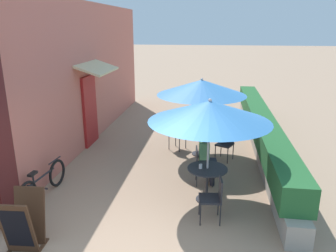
# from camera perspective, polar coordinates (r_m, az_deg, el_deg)

# --- Properties ---
(cafe_facade_wall) EXTENTS (0.98, 10.85, 4.20)m
(cafe_facade_wall) POSITION_cam_1_polar(r_m,az_deg,el_deg) (10.43, -13.80, 8.75)
(cafe_facade_wall) COLOR #C66B5B
(cafe_facade_wall) RESTS_ON ground_plane
(planter_hedge) EXTENTS (0.60, 9.85, 1.01)m
(planter_hedge) POSITION_cam_1_polar(r_m,az_deg,el_deg) (10.19, 15.88, -0.56)
(planter_hedge) COLOR gray
(planter_hedge) RESTS_ON ground_plane
(patio_table_near) EXTENTS (0.82, 0.82, 0.73)m
(patio_table_near) POSITION_cam_1_polar(r_m,az_deg,el_deg) (6.85, 6.83, -8.71)
(patio_table_near) COLOR #28282D
(patio_table_near) RESTS_ON ground_plane
(patio_umbrella_near) EXTENTS (2.41, 2.41, 2.18)m
(patio_umbrella_near) POSITION_cam_1_polar(r_m,az_deg,el_deg) (6.38, 7.26, 2.57)
(patio_umbrella_near) COLOR #B7B7BC
(patio_umbrella_near) RESTS_ON ground_plane
(cafe_chair_near_left) EXTENTS (0.44, 0.44, 0.87)m
(cafe_chair_near_left) POSITION_cam_1_polar(r_m,az_deg,el_deg) (7.54, 5.82, -6.40)
(cafe_chair_near_left) COLOR #232328
(cafe_chair_near_left) RESTS_ON ground_plane
(seated_patron_near_left) EXTENTS (0.43, 0.36, 1.25)m
(seated_patron_near_left) POSITION_cam_1_polar(r_m,az_deg,el_deg) (7.48, 6.72, -5.20)
(seated_patron_near_left) COLOR #23232D
(seated_patron_near_left) RESTS_ON ground_plane
(cafe_chair_near_right) EXTENTS (0.44, 0.44, 0.87)m
(cafe_chair_near_right) POSITION_cam_1_polar(r_m,az_deg,el_deg) (6.21, 8.06, -11.92)
(cafe_chair_near_right) COLOR #232328
(cafe_chair_near_right) RESTS_ON ground_plane
(coffee_cup_near) EXTENTS (0.07, 0.07, 0.09)m
(coffee_cup_near) POSITION_cam_1_polar(r_m,az_deg,el_deg) (6.73, 5.69, -7.00)
(coffee_cup_near) COLOR white
(coffee_cup_near) RESTS_ON patio_table_near
(patio_table_mid) EXTENTS (0.82, 0.82, 0.73)m
(patio_table_mid) POSITION_cam_1_polar(r_m,az_deg,el_deg) (9.22, 5.62, -1.78)
(patio_table_mid) COLOR #28282D
(patio_table_mid) RESTS_ON ground_plane
(patio_umbrella_mid) EXTENTS (2.41, 2.41, 2.18)m
(patio_umbrella_mid) POSITION_cam_1_polar(r_m,az_deg,el_deg) (8.87, 5.88, 6.70)
(patio_umbrella_mid) COLOR #B7B7BC
(patio_umbrella_mid) RESTS_ON ground_plane
(cafe_chair_mid_left) EXTENTS (0.54, 0.54, 0.87)m
(cafe_chair_mid_left) POSITION_cam_1_polar(r_m,az_deg,el_deg) (8.99, 10.06, -2.65)
(cafe_chair_mid_left) COLOR #232328
(cafe_chair_mid_left) RESTS_ON ground_plane
(cafe_chair_mid_right) EXTENTS (0.54, 0.54, 0.87)m
(cafe_chair_mid_right) POSITION_cam_1_polar(r_m,az_deg,el_deg) (9.52, 1.43, -1.24)
(cafe_chair_mid_right) COLOR #232328
(cafe_chair_mid_right) RESTS_ON ground_plane
(coffee_cup_mid) EXTENTS (0.07, 0.07, 0.09)m
(coffee_cup_mid) POSITION_cam_1_polar(r_m,az_deg,el_deg) (9.11, 5.32, -0.49)
(coffee_cup_mid) COLOR teal
(coffee_cup_mid) RESTS_ON patio_table_mid
(bicycle_leaning) EXTENTS (0.20, 1.72, 0.71)m
(bicycle_leaning) POSITION_cam_1_polar(r_m,az_deg,el_deg) (7.48, -20.95, -9.29)
(bicycle_leaning) COLOR black
(bicycle_leaning) RESTS_ON ground_plane
(menu_board) EXTENTS (0.56, 0.66, 0.97)m
(menu_board) POSITION_cam_1_polar(r_m,az_deg,el_deg) (5.96, -23.81, -15.12)
(menu_board) COLOR #422819
(menu_board) RESTS_ON ground_plane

